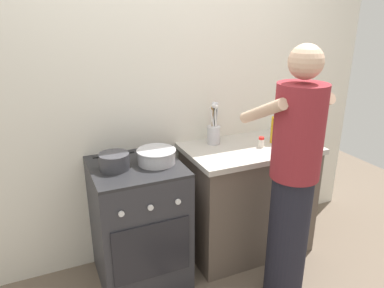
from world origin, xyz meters
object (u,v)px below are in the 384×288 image
Objects in this scene: spice_bottle at (261,142)px; oil_bottle at (275,129)px; mixing_bowl at (156,156)px; utensil_crock at (214,131)px; stove_range at (139,223)px; person at (293,182)px; pot at (114,161)px.

spice_bottle is 0.31× the size of oil_bottle.
utensil_crock is (0.53, 0.19, 0.05)m from mixing_bowl.
oil_bottle is at bearing 0.04° from stove_range.
utensil_crock reaches higher than mixing_bowl.
utensil_crock is at bearing 159.42° from oil_bottle.
stove_range is 1.08m from spice_bottle.
mixing_bowl is 0.81× the size of utensil_crock.
mixing_bowl is 0.90m from person.
spice_bottle is (0.29, -0.22, -0.07)m from utensil_crock.
pot is at bearing 176.44° from mixing_bowl.
utensil_crock is 4.13× the size of spice_bottle.
oil_bottle is (0.98, 0.03, 0.06)m from mixing_bowl.
person reaches higher than pot.
stove_range is at bearing 170.15° from mixing_bowl.
spice_bottle is 0.05× the size of person.
spice_bottle is (0.82, -0.02, -0.02)m from mixing_bowl.
oil_bottle is at bearing 64.90° from person.
utensil_crock reaches higher than spice_bottle.
stove_range is at bearing 146.20° from person.
oil_bottle is (0.45, -0.17, 0.00)m from utensil_crock.
spice_bottle is at bearing -162.32° from oil_bottle.
utensil_crock is 0.77m from person.
pot is 3.29× the size of spice_bottle.
person is at bearing -115.10° from oil_bottle.
pot is at bearing -167.79° from utensil_crock.
pot is 0.83m from utensil_crock.
spice_bottle is at bearing -1.70° from mixing_bowl.
spice_bottle is (0.96, -0.05, 0.49)m from stove_range.
mixing_bowl is at bearing -9.85° from stove_range.
utensil_crock reaches higher than pot.
mixing_bowl is at bearing 142.50° from person.
person is (-0.11, -0.52, -0.08)m from spice_bottle.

